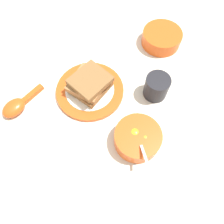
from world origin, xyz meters
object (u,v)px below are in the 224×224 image
egg_bowl (138,138)px  toast_sandwich (90,84)px  drinking_cup (157,86)px  toast_plate (90,90)px  congee_bowl (162,37)px  soup_spoon (16,106)px

egg_bowl → toast_sandwich: size_ratio=0.98×
egg_bowl → drinking_cup: bearing=80.2°
toast_plate → drinking_cup: (0.21, 0.04, 0.03)m
egg_bowl → congee_bowl: size_ratio=1.02×
soup_spoon → egg_bowl: bearing=-4.4°
egg_bowl → congee_bowl: egg_bowl is taller
egg_bowl → congee_bowl: 0.39m
toast_plate → egg_bowl: bearing=-37.7°
toast_sandwich → toast_plate: bearing=-118.0°
toast_plate → soup_spoon: size_ratio=1.47×
toast_sandwich → drinking_cup: 0.21m
soup_spoon → drinking_cup: drinking_cup is taller
egg_bowl → toast_sandwich: egg_bowl is taller
egg_bowl → congee_bowl: bearing=86.5°
toast_plate → toast_sandwich: size_ratio=1.51×
toast_sandwich → soup_spoon: bearing=-152.0°
soup_spoon → drinking_cup: bearing=19.4°
toast_plate → soup_spoon: soup_spoon is taller
egg_bowl → toast_sandwich: bearing=141.4°
egg_bowl → drinking_cup: egg_bowl is taller
soup_spoon → toast_sandwich: bearing=28.0°
drinking_cup → egg_bowl: bearing=-99.8°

